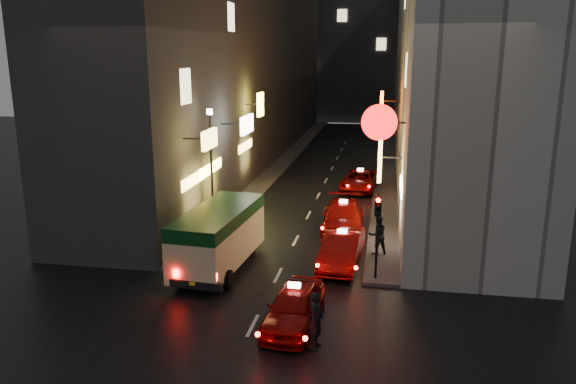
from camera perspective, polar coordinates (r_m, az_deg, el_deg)
The scene contains 14 objects.
building_left at distance 48.46m, azimuth -4.65°, elevation 13.95°, with size 7.60×52.00×18.00m.
building_right at distance 47.04m, azimuth 15.13°, elevation 13.53°, with size 7.92×52.00×18.00m.
building_far at distance 79.03m, azimuth 7.29°, elevation 15.35°, with size 30.00×10.00×22.00m, color #35353A.
sidewalk_left at distance 48.49m, azimuth -0.14°, elevation 3.39°, with size 1.50×52.00×0.15m, color #474341.
sidewalk_right at distance 47.74m, azimuth 9.96°, elevation 3.01°, with size 1.50×52.00×0.15m, color #474341.
minibus at distance 23.89m, azimuth -7.04°, elevation -4.00°, with size 2.62×6.31×2.65m.
taxi_near at distance 19.22m, azimuth 0.62°, elevation -11.27°, with size 2.43×5.23×1.79m.
taxi_second at distance 24.48m, azimuth 5.49°, elevation -5.54°, with size 2.52×5.49×1.88m.
taxi_third at distance 29.05m, azimuth 5.62°, elevation -2.31°, with size 2.54×5.66×1.94m.
taxi_far at distance 37.88m, azimuth 7.33°, elevation 1.33°, with size 2.60×5.07×1.71m.
pedestrian_crossing at distance 17.83m, azimuth 2.88°, elevation -12.54°, with size 0.70×0.45×2.11m, color black.
pedestrian_sidewalk at distance 25.56m, azimuth 9.11°, elevation -4.08°, with size 0.76×0.47×2.02m, color black.
traffic_light at distance 22.29m, azimuth 9.10°, elevation -2.67°, with size 0.26×0.43×3.50m.
lamp_post at distance 27.75m, azimuth -7.79°, elevation 2.88°, with size 0.28×0.28×6.22m.
Camera 1 is at (4.23, -12.90, 9.02)m, focal length 35.00 mm.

